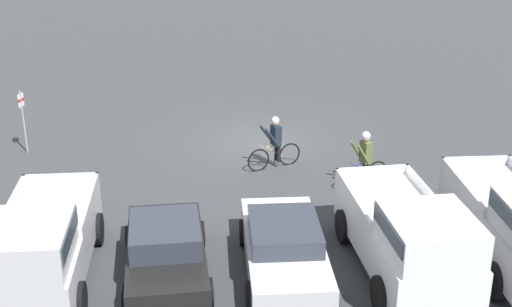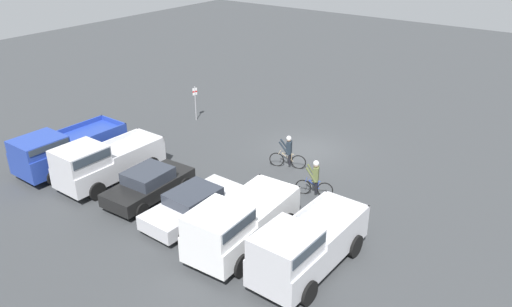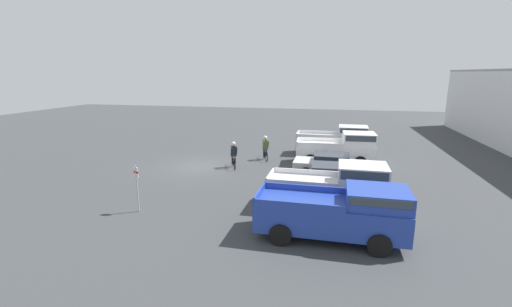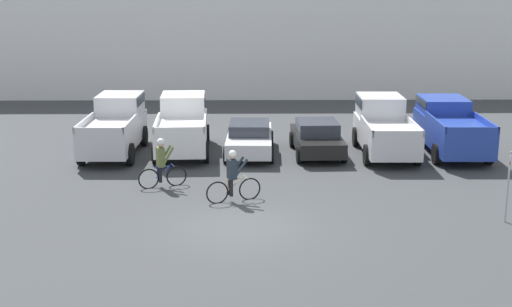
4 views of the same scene
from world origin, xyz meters
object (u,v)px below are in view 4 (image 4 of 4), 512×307
sedan_0 (249,138)px  pickup_truck_1 (182,124)px  sedan_1 (317,138)px  cyclist_0 (233,176)px  fire_lane_sign (509,180)px  pickup_truck_0 (115,125)px  pickup_truck_2 (384,125)px  cyclist_1 (162,162)px  pickup_truck_3 (450,126)px

sedan_0 → pickup_truck_1: bearing=167.6°
sedan_0 → sedan_1: 2.80m
sedan_1 → cyclist_0: bearing=-118.1°
sedan_0 → fire_lane_sign: size_ratio=2.11×
pickup_truck_0 → cyclist_0: (5.03, -6.74, -0.31)m
cyclist_0 → pickup_truck_2: bearing=47.0°
pickup_truck_2 → cyclist_0: (-6.17, -6.61, -0.28)m
sedan_1 → cyclist_1: cyclist_1 is taller
pickup_truck_1 → pickup_truck_2: 8.44m
pickup_truck_0 → cyclist_1: bearing=-63.7°
cyclist_0 → cyclist_1: cyclist_1 is taller
pickup_truck_0 → sedan_0: (5.59, -0.35, -0.49)m
sedan_1 → fire_lane_sign: size_ratio=1.97×
cyclist_1 → fire_lane_sign: 11.43m
pickup_truck_3 → cyclist_0: 11.21m
pickup_truck_2 → sedan_1: bearing=-173.6°
pickup_truck_2 → cyclist_0: bearing=-133.0°
pickup_truck_1 → sedan_1: bearing=-7.3°
pickup_truck_0 → pickup_truck_3: (13.99, -0.03, -0.08)m
cyclist_1 → fire_lane_sign: (10.77, -3.78, 0.42)m
cyclist_0 → fire_lane_sign: 8.53m
sedan_1 → cyclist_0: size_ratio=2.41×
pickup_truck_0 → sedan_0: bearing=-3.5°
pickup_truck_1 → fire_lane_sign: pickup_truck_1 is taller
pickup_truck_0 → pickup_truck_3: size_ratio=0.95×
pickup_truck_1 → sedan_0: bearing=-12.4°
pickup_truck_1 → fire_lane_sign: size_ratio=2.41×
sedan_0 → pickup_truck_3: bearing=2.2°
cyclist_0 → cyclist_1: size_ratio=1.00×
pickup_truck_0 → cyclist_0: 8.42m
pickup_truck_3 → cyclist_0: size_ratio=3.10×
pickup_truck_0 → pickup_truck_1: (2.77, 0.27, -0.02)m
pickup_truck_0 → pickup_truck_1: 2.78m
pickup_truck_0 → pickup_truck_2: size_ratio=1.00×
sedan_1 → fire_lane_sign: 9.76m
fire_lane_sign → pickup_truck_0: bearing=146.3°
fire_lane_sign → pickup_truck_3: bearing=85.4°
pickup_truck_1 → cyclist_1: 5.37m
cyclist_0 → fire_lane_sign: fire_lane_sign is taller
pickup_truck_0 → pickup_truck_2: 11.20m
cyclist_0 → cyclist_1: (-2.52, 1.66, 0.03)m
sedan_1 → sedan_0: bearing=178.0°
sedan_1 → pickup_truck_3: (5.61, 0.42, 0.39)m
pickup_truck_0 → cyclist_0: size_ratio=2.95×
pickup_truck_1 → sedan_1: size_ratio=1.22×
pickup_truck_0 → sedan_1: bearing=-3.0°
pickup_truck_0 → pickup_truck_3: pickup_truck_0 is taller
pickup_truck_1 → sedan_0: pickup_truck_1 is taller
pickup_truck_1 → pickup_truck_2: bearing=-2.7°
pickup_truck_1 → cyclist_1: size_ratio=2.96×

